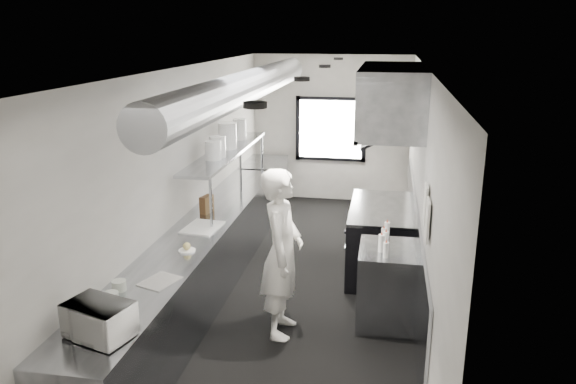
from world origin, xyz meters
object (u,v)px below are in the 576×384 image
at_px(far_work_table, 264,185).
at_px(plate_stack_c, 228,136).
at_px(deli_tub_a, 111,298).
at_px(squeeze_bottle_a, 386,250).
at_px(range, 380,239).
at_px(cutting_board, 202,227).
at_px(plate_stack_b, 218,147).
at_px(line_cook, 282,253).
at_px(prep_counter, 199,264).
at_px(small_plate, 187,250).
at_px(plate_stack_d, 240,129).
at_px(plate_stack_a, 213,150).
at_px(squeeze_bottle_d, 384,235).
at_px(squeeze_bottle_b, 381,243).
at_px(pass_shelf, 227,153).
at_px(squeeze_bottle_c, 386,240).
at_px(squeeze_bottle_e, 387,230).
at_px(deli_tub_b, 119,285).
at_px(microwave, 99,320).
at_px(bottle_station, 387,285).
at_px(exhaust_hood, 391,99).

xyz_separation_m(far_work_table, plate_stack_c, (-0.06, -2.09, 1.31)).
height_order(deli_tub_a, squeeze_bottle_a, squeeze_bottle_a).
bearing_deg(plate_stack_c, range, -10.42).
height_order(cutting_board, plate_stack_b, plate_stack_b).
height_order(line_cook, plate_stack_b, line_cook).
xyz_separation_m(prep_counter, cutting_board, (0.04, 0.07, 0.46)).
relative_size(small_plate, plate_stack_d, 0.57).
height_order(range, far_work_table, range).
bearing_deg(plate_stack_a, squeeze_bottle_d, -21.62).
bearing_deg(squeeze_bottle_b, plate_stack_a, 152.13).
xyz_separation_m(prep_counter, pass_shelf, (-0.04, 1.50, 1.09)).
xyz_separation_m(plate_stack_a, squeeze_bottle_c, (2.31, -1.06, -0.70)).
distance_m(deli_tub_a, squeeze_bottle_a, 2.82).
bearing_deg(line_cook, deli_tub_a, 134.22).
distance_m(range, small_plate, 2.83).
xyz_separation_m(plate_stack_c, squeeze_bottle_c, (2.32, -1.78, -0.77)).
bearing_deg(range, squeeze_bottle_e, -85.69).
bearing_deg(plate_stack_b, pass_shelf, 90.18).
bearing_deg(plate_stack_c, far_work_table, 88.30).
distance_m(cutting_board, squeeze_bottle_e, 2.23).
relative_size(line_cook, plate_stack_b, 6.47).
xyz_separation_m(squeeze_bottle_c, squeeze_bottle_d, (-0.02, 0.16, -0.01)).
relative_size(range, plate_stack_b, 5.53).
bearing_deg(small_plate, squeeze_bottle_d, 17.21).
distance_m(pass_shelf, line_cook, 2.52).
distance_m(squeeze_bottle_a, squeeze_bottle_d, 0.45).
bearing_deg(deli_tub_b, squeeze_bottle_c, 31.91).
height_order(microwave, deli_tub_b, microwave).
xyz_separation_m(bottle_station, deli_tub_b, (-2.48, -1.49, 0.50)).
xyz_separation_m(pass_shelf, small_plate, (0.15, -2.17, -0.63)).
height_order(pass_shelf, plate_stack_c, plate_stack_c).
bearing_deg(plate_stack_d, far_work_table, 87.10).
height_order(exhaust_hood, squeeze_bottle_a, exhaust_hood).
bearing_deg(line_cook, squeeze_bottle_b, -73.79).
bearing_deg(plate_stack_a, cutting_board, -83.56).
distance_m(deli_tub_a, squeeze_bottle_c, 2.98).
bearing_deg(microwave, prep_counter, 107.57).
distance_m(deli_tub_a, squeeze_bottle_d, 3.05).
height_order(far_work_table, cutting_board, cutting_board).
bearing_deg(bottle_station, plate_stack_d, 133.14).
bearing_deg(deli_tub_b, cutting_board, 82.92).
xyz_separation_m(range, cutting_board, (-2.15, -1.13, 0.44)).
bearing_deg(exhaust_hood, squeeze_bottle_b, -91.32).
distance_m(bottle_station, microwave, 3.25).
xyz_separation_m(pass_shelf, plate_stack_c, (-0.02, 0.11, 0.22)).
distance_m(pass_shelf, small_plate, 2.26).
relative_size(far_work_table, microwave, 2.51).
distance_m(small_plate, squeeze_bottle_e, 2.31).
bearing_deg(squeeze_bottle_d, squeeze_bottle_e, 77.00).
bearing_deg(plate_stack_d, deli_tub_a, -90.85).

